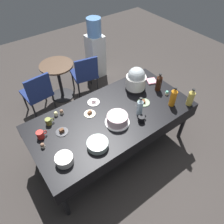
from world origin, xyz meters
TOP-DOWN VIEW (x-y plane):
  - ground at (0.00, 0.00)m, footprint 9.00×9.00m
  - potluck_table at (0.00, 0.00)m, footprint 2.20×1.10m
  - frosted_layer_cake at (-0.03, -0.15)m, footprint 0.32×0.32m
  - slow_cooker at (0.60, 0.23)m, footprint 0.30×0.30m
  - glass_salad_bowl at (-0.43, -0.31)m, footprint 0.25×0.25m
  - ceramic_snack_bowl at (-0.83, -0.27)m, footprint 0.20×0.20m
  - dessert_plate_charcoal at (-0.67, 0.12)m, footprint 0.15×0.15m
  - dessert_plate_sage at (0.50, -0.07)m, footprint 0.18×0.18m
  - dessert_plate_cream at (-0.23, 0.19)m, footprint 0.15×0.15m
  - dessert_plate_white at (-0.07, 0.35)m, footprint 0.17×0.17m
  - cupcake_berry at (0.89, -0.14)m, footprint 0.05×0.05m
  - cupcake_rose at (-0.60, 0.42)m, footprint 0.05×0.05m
  - cupcake_mint at (0.85, 0.47)m, footprint 0.05×0.05m
  - cupcake_vanilla at (-0.95, 0.05)m, footprint 0.05×0.05m
  - cupcake_lemon at (-0.53, 0.41)m, footprint 0.05×0.05m
  - soda_bottle_water at (0.31, -0.19)m, footprint 0.08×0.08m
  - soda_bottle_ginger_ale at (0.98, -0.47)m, footprint 0.09×0.09m
  - soda_bottle_cola at (0.87, 0.02)m, footprint 0.09×0.09m
  - soda_bottle_orange_juice at (0.78, -0.33)m, footprint 0.09×0.09m
  - coffee_mug_black at (0.24, -0.31)m, footprint 0.13×0.09m
  - coffee_mug_red at (-0.90, 0.20)m, footprint 0.13×0.09m
  - coffee_mug_olive at (-0.74, 0.34)m, footprint 0.12×0.08m
  - paper_napkin_stack at (0.93, 0.21)m, footprint 0.18×0.18m
  - maroon_chair_left at (-0.54, 1.38)m, footprint 0.48×0.48m
  - maroon_chair_right at (0.39, 1.38)m, footprint 0.52×0.52m
  - round_cafe_table at (-0.05, 1.60)m, footprint 0.60×0.60m
  - water_cooler at (0.91, 1.82)m, footprint 0.32×0.32m

SIDE VIEW (x-z plane):
  - ground at x=0.00m, z-range 0.00..0.00m
  - maroon_chair_left at x=-0.54m, z-range 0.07..0.92m
  - maroon_chair_right at x=0.39m, z-range 0.07..0.92m
  - round_cafe_table at x=-0.05m, z-range 0.14..0.86m
  - water_cooler at x=0.91m, z-range -0.03..1.21m
  - potluck_table at x=0.00m, z-range 0.31..1.06m
  - dessert_plate_sage at x=0.50m, z-range 0.74..0.78m
  - dessert_plate_cream at x=-0.23m, z-range 0.74..0.78m
  - dessert_plate_white at x=-0.07m, z-range 0.74..0.78m
  - paper_napkin_stack at x=0.93m, z-range 0.75..0.77m
  - dessert_plate_charcoal at x=-0.67m, z-range 0.74..0.79m
  - cupcake_berry at x=0.89m, z-range 0.75..0.82m
  - cupcake_rose at x=-0.60m, z-range 0.75..0.82m
  - cupcake_mint at x=0.85m, z-range 0.75..0.82m
  - cupcake_vanilla at x=-0.95m, z-range 0.75..0.82m
  - cupcake_lemon at x=-0.53m, z-range 0.75..0.82m
  - glass_salad_bowl at x=-0.43m, z-range 0.75..0.83m
  - coffee_mug_black at x=0.24m, z-range 0.75..0.83m
  - coffee_mug_olive at x=-0.74m, z-range 0.75..0.84m
  - ceramic_snack_bowl at x=-0.83m, z-range 0.75..0.84m
  - coffee_mug_red at x=-0.90m, z-range 0.75..0.84m
  - frosted_layer_cake at x=-0.03m, z-range 0.75..0.88m
  - soda_bottle_ginger_ale at x=0.98m, z-range 0.74..1.01m
  - soda_bottle_water at x=0.31m, z-range 0.74..1.01m
  - soda_bottle_cola at x=0.87m, z-range 0.74..1.02m
  - soda_bottle_orange_juice at x=0.78m, z-range 0.74..1.04m
  - slow_cooker at x=0.60m, z-range 0.74..1.11m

